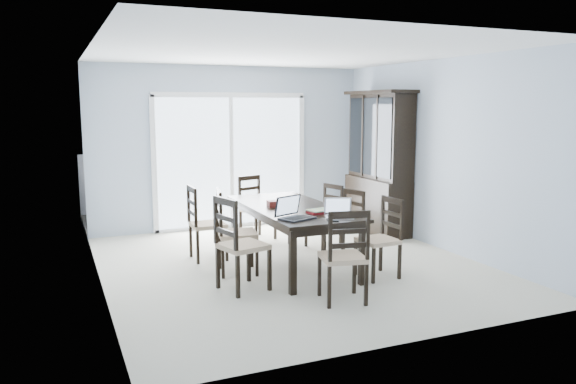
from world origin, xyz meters
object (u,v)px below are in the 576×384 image
at_px(laptop_dark, 297,214).
at_px(laptop_silver, 339,213).
at_px(chair_end_near, 346,247).
at_px(hot_tub, 195,187).
at_px(chair_right_far, 328,209).
at_px(chair_end_far, 254,200).
at_px(chair_right_mid, 348,216).
at_px(chair_left_mid, 229,222).
at_px(game_box, 279,203).
at_px(cell_phone, 333,221).
at_px(china_hutch, 379,164).
at_px(chair_left_near, 235,234).
at_px(chair_right_near, 384,229).
at_px(chair_left_far, 201,215).
at_px(dining_table, 292,213).

bearing_deg(laptop_dark, laptop_silver, -34.36).
bearing_deg(chair_end_near, laptop_silver, 79.22).
bearing_deg(hot_tub, chair_right_far, -68.45).
bearing_deg(chair_end_far, chair_right_mid, 98.52).
xyz_separation_m(chair_left_mid, game_box, (0.66, 0.07, 0.17)).
relative_size(chair_left_mid, cell_phone, 9.84).
distance_m(china_hutch, laptop_silver, 2.79).
height_order(chair_left_near, chair_right_near, chair_left_near).
bearing_deg(chair_left_far, game_box, 52.24).
distance_m(dining_table, chair_end_far, 1.59).
bearing_deg(chair_left_near, china_hutch, 108.24).
xyz_separation_m(chair_left_mid, laptop_silver, (1.01, -0.85, 0.19)).
bearing_deg(chair_right_mid, dining_table, 81.43).
xyz_separation_m(chair_end_near, laptop_silver, (0.25, 0.61, 0.21)).
distance_m(chair_left_mid, chair_left_far, 0.73).
height_order(cell_phone, hot_tub, hot_tub).
bearing_deg(chair_right_mid, cell_phone, 128.51).
bearing_deg(dining_table, laptop_silver, -76.57).
height_order(chair_left_near, cell_phone, chair_left_near).
height_order(chair_end_near, laptop_silver, chair_end_near).
bearing_deg(laptop_dark, chair_left_mid, 104.67).
bearing_deg(cell_phone, chair_right_far, 96.77).
relative_size(chair_left_near, chair_left_mid, 1.02).
bearing_deg(cell_phone, game_box, 132.29).
relative_size(china_hutch, chair_end_near, 1.97).
relative_size(chair_end_near, game_box, 3.95).
distance_m(chair_left_near, chair_left_far, 1.37).
bearing_deg(laptop_dark, chair_left_far, 94.47).
distance_m(chair_right_near, chair_end_near, 1.09).
bearing_deg(china_hutch, chair_right_mid, -135.60).
bearing_deg(chair_left_far, china_hutch, 100.08).
bearing_deg(chair_left_near, dining_table, 110.55).
bearing_deg(dining_table, china_hutch, 31.71).
xyz_separation_m(china_hutch, chair_right_far, (-1.16, -0.54, -0.54)).
xyz_separation_m(chair_right_mid, hot_tub, (-1.17, 3.59, -0.02)).
bearing_deg(dining_table, chair_right_mid, 7.01).
relative_size(chair_right_far, chair_end_far, 0.94).
bearing_deg(chair_end_near, chair_left_near, 149.60).
bearing_deg(game_box, china_hutch, 28.59).
distance_m(chair_right_near, laptop_dark, 1.11).
bearing_deg(chair_left_far, chair_left_mid, 12.84).
bearing_deg(laptop_silver, chair_right_mid, 76.66).
bearing_deg(chair_left_near, chair_right_far, 112.67).
bearing_deg(chair_right_far, chair_left_far, 73.19).
height_order(chair_right_far, cell_phone, chair_right_far).
xyz_separation_m(laptop_dark, hot_tub, (-0.06, 4.44, -0.29)).
height_order(chair_right_far, game_box, chair_right_far).
distance_m(chair_end_far, cell_phone, 2.60).
height_order(laptop_dark, cell_phone, laptop_dark).
bearing_deg(chair_left_near, laptop_dark, 68.46).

